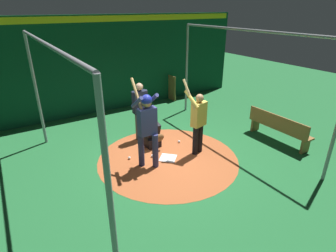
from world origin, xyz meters
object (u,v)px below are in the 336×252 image
(catcher, at_px, (153,135))
(baseball_0, at_px, (129,158))
(umpire, at_px, (140,108))
(bench, at_px, (278,127))
(visitor, at_px, (198,120))
(baseball_2, at_px, (152,156))
(baseball_1, at_px, (179,141))
(batter, at_px, (147,124))
(home_plate, at_px, (168,158))
(bat_rack, at_px, (171,88))

(catcher, height_order, baseball_0, catcher)
(umpire, height_order, bench, umpire)
(catcher, relative_size, umpire, 0.53)
(visitor, relative_size, bench, 1.03)
(bench, distance_m, baseball_2, 3.84)
(baseball_1, bearing_deg, batter, -65.80)
(batter, bearing_deg, home_plate, 92.93)
(home_plate, relative_size, visitor, 0.20)
(umpire, bearing_deg, bat_rack, 133.76)
(bench, relative_size, baseball_1, 26.96)
(baseball_1, bearing_deg, catcher, -105.38)
(home_plate, bearing_deg, visitor, 79.58)
(visitor, height_order, bench, visitor)
(catcher, bearing_deg, baseball_1, 74.62)
(umpire, distance_m, bat_rack, 4.01)
(catcher, height_order, umpire, umpire)
(bat_rack, xyz_separation_m, baseball_1, (3.63, -2.07, -0.45))
(baseball_0, bearing_deg, bat_rack, 134.82)
(home_plate, xyz_separation_m, bench, (0.88, 3.31, 0.44))
(home_plate, distance_m, bat_rack, 5.10)
(umpire, distance_m, baseball_1, 1.52)
(batter, xyz_separation_m, visitor, (0.12, 1.46, -0.18))
(bench, bearing_deg, baseball_2, -107.70)
(catcher, distance_m, bat_rack, 4.44)
(bench, relative_size, baseball_0, 26.96)
(batter, relative_size, baseball_1, 29.94)
(batter, bearing_deg, bat_rack, 140.95)
(catcher, height_order, baseball_2, catcher)
(home_plate, distance_m, visitor, 1.30)
(catcher, bearing_deg, home_plate, 0.19)
(bat_rack, distance_m, baseball_1, 4.20)
(umpire, height_order, baseball_2, umpire)
(visitor, height_order, bat_rack, visitor)
(catcher, xyz_separation_m, umpire, (-0.66, -0.04, 0.63))
(catcher, distance_m, baseball_2, 0.69)
(visitor, bearing_deg, umpire, -164.19)
(batter, height_order, bench, batter)
(bat_rack, height_order, baseball_1, bat_rack)
(batter, height_order, baseball_0, batter)
(batter, bearing_deg, baseball_0, -152.69)
(batter, bearing_deg, catcher, 143.62)
(batter, relative_size, visitor, 1.07)
(umpire, relative_size, baseball_0, 23.57)
(bat_rack, xyz_separation_m, baseball_2, (3.94, -3.16, -0.45))
(baseball_0, bearing_deg, batter, 27.31)
(bench, bearing_deg, umpire, -124.93)
(batter, height_order, baseball_1, batter)
(batter, xyz_separation_m, catcher, (-0.83, 0.61, -0.81))
(home_plate, height_order, visitor, visitor)
(home_plate, relative_size, baseball_0, 5.68)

